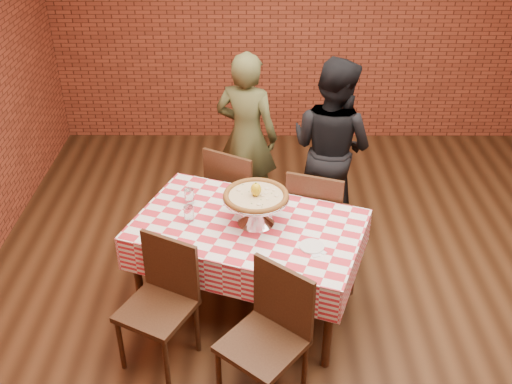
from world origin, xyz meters
TOP-DOWN VIEW (x-y plane):
  - ground at (0.00, 0.00)m, footprint 6.00×6.00m
  - back_wall at (0.00, 3.00)m, footprint 5.50×0.00m
  - table at (-0.55, 0.04)m, footprint 1.81×1.43m
  - tablecloth at (-0.55, 0.04)m, footprint 1.85×1.47m
  - pizza_stand at (-0.49, 0.06)m, footprint 0.52×0.52m
  - pizza at (-0.49, 0.06)m, footprint 0.50×0.50m
  - lemon at (-0.49, 0.06)m, footprint 0.08×0.08m
  - water_glass_left at (-0.97, 0.08)m, footprint 0.09×0.09m
  - water_glass_right at (-0.99, 0.32)m, footprint 0.09×0.09m
  - side_plate at (-0.11, -0.24)m, footprint 0.22×0.22m
  - sweetener_packet_a at (-0.09, -0.33)m, footprint 0.06×0.05m
  - sweetener_packet_b at (-0.05, -0.30)m, footprint 0.06×0.06m
  - condiment_caddy at (-0.42, 0.30)m, footprint 0.13×0.12m
  - chair_near_left at (-1.15, -0.52)m, footprint 0.58×0.58m
  - chair_near_right at (-0.45, -0.83)m, footprint 0.63×0.63m
  - chair_far_left at (-0.62, 0.94)m, footprint 0.62×0.62m
  - chair_far_right at (0.02, 0.60)m, footprint 0.57×0.57m
  - diner_olive at (-0.58, 1.38)m, footprint 0.66×0.54m
  - diner_black at (0.16, 1.12)m, footprint 0.99×0.97m

SIDE VIEW (x-z plane):
  - ground at x=0.00m, z-range 0.00..0.00m
  - table at x=-0.55m, z-range 0.00..0.75m
  - chair_near_left at x=-1.15m, z-range 0.00..0.91m
  - chair_far_right at x=0.02m, z-range 0.00..0.93m
  - chair_near_right at x=-0.45m, z-range 0.00..0.93m
  - chair_far_left at x=-0.62m, z-range 0.00..0.94m
  - tablecloth at x=-0.55m, z-range 0.49..0.76m
  - sweetener_packet_a at x=-0.09m, z-range 0.76..0.76m
  - sweetener_packet_b at x=-0.05m, z-range 0.76..0.76m
  - side_plate at x=-0.11m, z-range 0.76..0.77m
  - diner_olive at x=-0.58m, z-range 0.00..1.58m
  - diner_black at x=0.16m, z-range 0.00..1.61m
  - water_glass_left at x=-0.97m, z-range 0.76..0.87m
  - water_glass_right at x=-0.99m, z-range 0.76..0.87m
  - condiment_caddy at x=-0.42m, z-range 0.76..0.90m
  - pizza_stand at x=-0.49m, z-range 0.76..0.97m
  - pizza at x=-0.49m, z-range 0.96..0.99m
  - lemon at x=-0.49m, z-range 0.98..1.08m
  - back_wall at x=0.00m, z-range -1.30..4.20m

